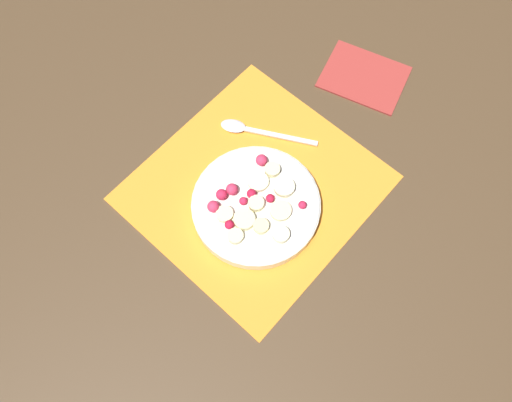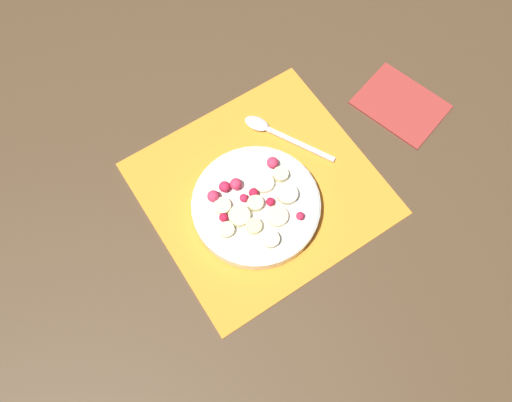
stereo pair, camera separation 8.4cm
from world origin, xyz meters
The scene contains 5 objects.
ground_plane centered at (0.00, 0.00, 0.00)m, with size 3.00×3.00×0.00m, color #4C3823.
placemat centered at (0.00, 0.00, 0.00)m, with size 0.39×0.37×0.01m.
fruit_bowl centered at (0.03, 0.03, 0.02)m, with size 0.22×0.22×0.05m.
spoon centered at (-0.08, -0.09, 0.01)m, with size 0.10×0.17×0.01m.
napkin centered at (-0.32, 0.00, 0.00)m, with size 0.16×0.19×0.01m.
Camera 2 is at (0.21, 0.30, 0.81)m, focal length 35.00 mm.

